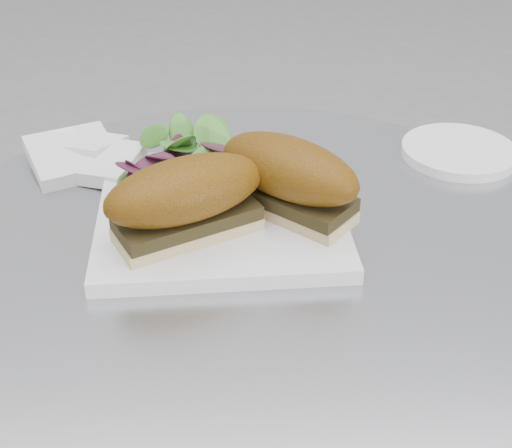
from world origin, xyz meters
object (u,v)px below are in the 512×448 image
(sandwich_right, at_px, (289,176))
(saucer, at_px, (459,151))
(sandwich_left, at_px, (186,198))
(plate, at_px, (220,212))

(sandwich_right, xyz_separation_m, saucer, (0.23, 0.14, -0.05))
(saucer, bearing_deg, sandwich_left, -151.58)
(plate, bearing_deg, sandwich_left, -121.38)
(plate, distance_m, saucer, 0.32)
(plate, xyz_separation_m, sandwich_right, (0.07, -0.02, 0.05))
(plate, distance_m, sandwich_right, 0.09)
(sandwich_left, bearing_deg, sandwich_right, -6.03)
(plate, xyz_separation_m, sandwich_left, (-0.03, -0.05, 0.05))
(plate, distance_m, sandwich_left, 0.08)
(sandwich_left, relative_size, sandwich_right, 1.07)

